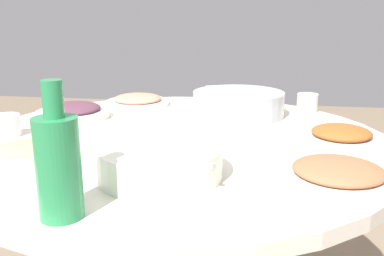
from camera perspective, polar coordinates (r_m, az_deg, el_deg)
round_dining_table at (r=1.27m, az=-2.05°, el=-6.62°), size 1.23×1.23×0.72m
rice_bowl at (r=1.49m, az=6.20°, el=3.34°), size 0.31×0.31×0.09m
soup_bowl at (r=0.93m, az=-4.38°, el=-4.58°), size 0.27×0.27×0.07m
dish_eggplant at (r=1.51m, az=-15.66°, el=2.15°), size 0.25×0.25×0.05m
dish_shrimp at (r=1.66m, az=-7.30°, el=3.66°), size 0.24×0.24×0.04m
dish_noodles at (r=1.13m, az=-21.49°, el=-2.86°), size 0.20×0.20×0.03m
dish_stirfry at (r=1.24m, az=19.35°, el=-0.97°), size 0.24×0.24×0.05m
dish_tofu_braise at (r=0.95m, az=18.95°, el=-5.76°), size 0.25×0.25×0.04m
green_bottle at (r=0.76m, az=-17.46°, el=-4.63°), size 0.08×0.08×0.24m
tea_cup_near at (r=1.34m, az=-23.52°, el=0.32°), size 0.07×0.07×0.06m
tea_cup_far at (r=1.59m, az=15.18°, el=3.28°), size 0.07×0.07×0.07m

